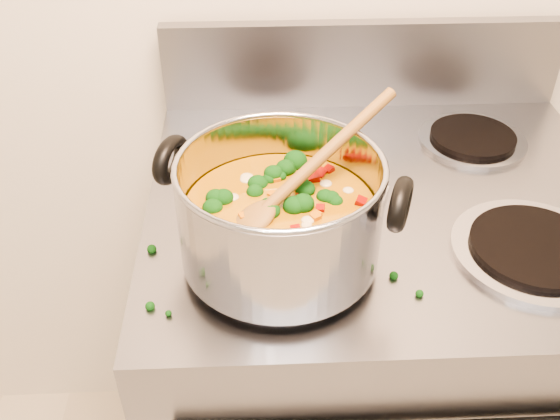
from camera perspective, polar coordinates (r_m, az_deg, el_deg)
name	(u,v)px	position (r m, az deg, el deg)	size (l,w,h in m)	color
electric_range	(363,377)	(1.30, 7.64, -14.91)	(0.74, 0.67, 1.08)	gray
stockpot	(280,215)	(0.79, -0.04, -0.48)	(0.32, 0.26, 0.16)	#A8A8B0
wooden_spoon	(290,186)	(0.77, 0.94, 2.20)	(0.24, 0.20, 0.12)	brown
cooktop_crumbs	(308,216)	(0.91, 2.55, -0.55)	(0.36, 0.35, 0.01)	black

